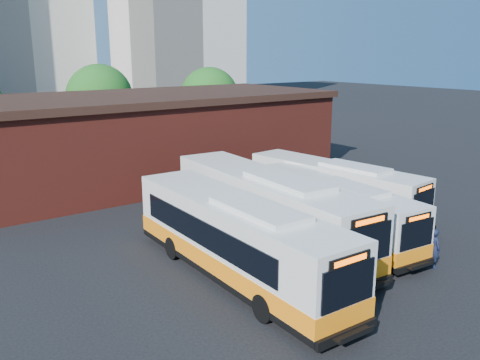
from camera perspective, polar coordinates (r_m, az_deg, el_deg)
ground at (r=24.56m, az=10.81°, el=-8.70°), size 220.00×220.00×0.00m
bus_west at (r=21.61m, az=-0.42°, el=-6.97°), size 3.11×13.39×3.63m
bus_midwest at (r=25.21m, az=3.05°, el=-3.65°), size 3.82×14.15×3.81m
bus_mideast at (r=26.84m, az=10.25°, el=-3.48°), size 3.32×11.53×3.10m
bus_east at (r=30.63m, az=10.46°, el=-1.16°), size 3.70×12.02×3.23m
transit_worker at (r=24.55m, az=20.98°, el=-7.16°), size 0.63×0.77×1.81m
depot_building at (r=39.51m, az=-10.64°, el=4.92°), size 28.60×12.60×6.40m
tree_mid at (r=52.88m, az=-15.46°, el=8.92°), size 6.56×6.56×8.36m
tree_east at (r=55.19m, az=-3.45°, el=9.34°), size 6.24×6.24×7.96m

